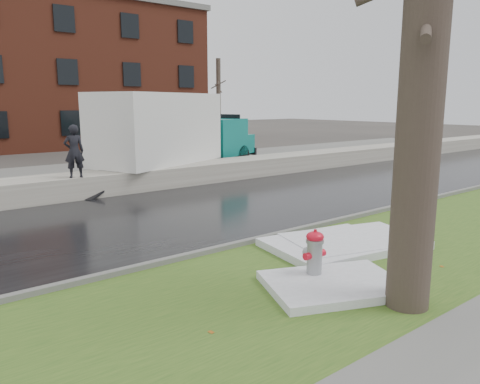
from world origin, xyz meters
TOP-DOWN VIEW (x-y plane):
  - ground at (0.00, 0.00)m, footprint 120.00×120.00m
  - verge at (0.00, -1.25)m, footprint 60.00×4.50m
  - road at (0.00, 4.50)m, footprint 60.00×7.00m
  - parking_lot at (0.00, 13.00)m, footprint 60.00×9.00m
  - curb at (0.00, 1.00)m, footprint 60.00×0.15m
  - snowbank at (0.00, 8.70)m, footprint 60.00×1.60m
  - brick_building at (2.00, 30.00)m, footprint 26.00×12.00m
  - bg_tree_right at (16.00, 24.00)m, footprint 1.40×1.62m
  - fire_hydrant at (-0.42, -1.40)m, footprint 0.45×0.39m
  - tree at (-0.05, -2.97)m, footprint 1.49×1.68m
  - box_truck at (3.73, 10.22)m, footprint 10.24×5.57m
  - worker at (-1.17, 8.10)m, footprint 0.67×0.50m
  - snow_patch_near at (1.24, -0.40)m, footprint 2.90×2.41m
  - snow_patch_far at (-0.42, -1.85)m, footprint 2.65×2.33m
  - snow_patch_side at (1.80, -0.52)m, footprint 3.19×2.51m

SIDE VIEW (x-z plane):
  - ground at x=0.00m, z-range 0.00..0.00m
  - road at x=0.00m, z-range 0.00..0.03m
  - parking_lot at x=0.00m, z-range 0.00..0.03m
  - verge at x=0.00m, z-range 0.00..0.04m
  - curb at x=0.00m, z-range 0.00..0.14m
  - snow_patch_far at x=-0.42m, z-range 0.04..0.18m
  - snow_patch_near at x=1.24m, z-range 0.04..0.20m
  - snow_patch_side at x=1.80m, z-range 0.04..0.22m
  - snowbank at x=0.00m, z-range 0.00..0.75m
  - fire_hydrant at x=-0.42m, z-range 0.07..1.00m
  - worker at x=-1.17m, z-range 0.75..2.43m
  - box_truck at x=3.73m, z-range 0.10..3.57m
  - bg_tree_right at x=16.00m, z-range 0.08..6.58m
  - tree at x=-0.05m, z-range 0.07..8.06m
  - brick_building at x=2.00m, z-range 0.00..10.00m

